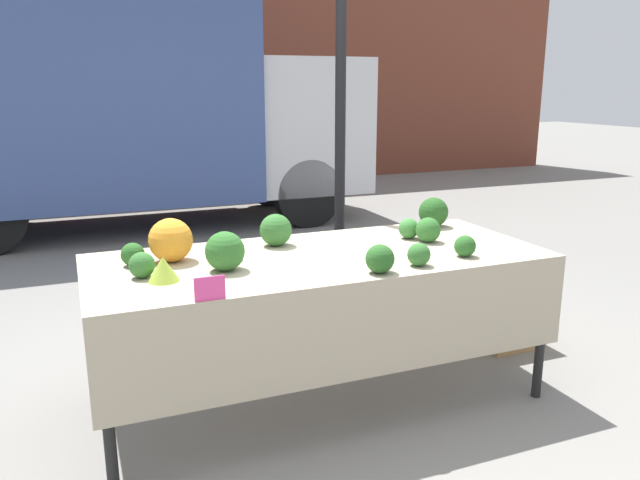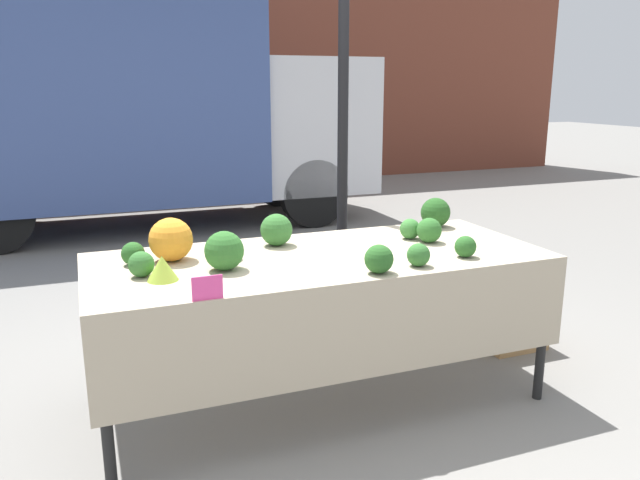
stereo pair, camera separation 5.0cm
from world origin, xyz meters
TOP-DOWN VIEW (x-y plane):
  - ground_plane at (0.00, 0.00)m, footprint 40.00×40.00m
  - building_facade at (0.00, 7.88)m, footprint 16.00×0.60m
  - tent_pole at (0.52, 0.92)m, footprint 0.07×0.07m
  - parked_truck at (-0.43, 4.72)m, footprint 5.12×1.80m
  - market_table at (0.00, -0.07)m, footprint 2.33×0.97m
  - orange_cauliflower at (-0.73, 0.17)m, footprint 0.22×0.22m
  - romanesco_head at (-0.81, -0.14)m, footprint 0.14×0.14m
  - broccoli_head_0 at (-0.47, 0.11)m, footprint 0.14×0.14m
  - broccoli_head_1 at (-0.89, -0.05)m, footprint 0.12×0.12m
  - broccoli_head_2 at (0.90, 0.35)m, footprint 0.18×0.18m
  - broccoli_head_3 at (0.37, -0.36)m, footprint 0.11×0.11m
  - broccoli_head_4 at (0.67, -0.30)m, footprint 0.11×0.11m
  - broccoli_head_5 at (-0.91, 0.16)m, footprint 0.11×0.11m
  - broccoli_head_6 at (0.14, -0.39)m, footprint 0.14×0.14m
  - broccoli_head_7 at (-0.15, 0.27)m, footprint 0.17×0.17m
  - broccoli_head_8 at (-0.52, -0.08)m, footprint 0.19×0.19m
  - broccoli_head_9 at (0.60, 0.14)m, footprint 0.12×0.12m
  - broccoli_head_10 at (0.66, 0.03)m, footprint 0.14×0.14m
  - price_sign at (-0.67, -0.47)m, footprint 0.13×0.01m
  - produce_crate at (1.41, 0.24)m, footprint 0.38×0.37m

SIDE VIEW (x-z plane):
  - ground_plane at x=0.00m, z-range 0.00..0.00m
  - produce_crate at x=1.41m, z-range 0.00..0.34m
  - market_table at x=0.00m, z-range 0.32..1.13m
  - price_sign at x=-0.67m, z-range 0.81..0.91m
  - broccoli_head_4 at x=0.67m, z-range 0.81..0.92m
  - romanesco_head at x=-0.81m, z-range 0.81..0.92m
  - broccoli_head_3 at x=0.37m, z-range 0.81..0.92m
  - broccoli_head_5 at x=-0.91m, z-range 0.81..0.92m
  - broccoli_head_9 at x=0.60m, z-range 0.81..0.93m
  - broccoli_head_1 at x=-0.89m, z-range 0.81..0.93m
  - broccoli_head_6 at x=0.14m, z-range 0.81..0.95m
  - broccoli_head_10 at x=0.66m, z-range 0.81..0.95m
  - broccoli_head_0 at x=-0.47m, z-range 0.81..0.95m
  - broccoli_head_7 at x=-0.15m, z-range 0.81..0.98m
  - broccoli_head_2 at x=0.90m, z-range 0.81..0.99m
  - broccoli_head_8 at x=-0.52m, z-range 0.81..1.00m
  - orange_cauliflower at x=-0.73m, z-range 0.81..1.03m
  - tent_pole at x=0.52m, z-range 0.00..2.56m
  - parked_truck at x=-0.43m, z-range 0.09..2.69m
  - building_facade at x=0.00m, z-range 0.00..4.55m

